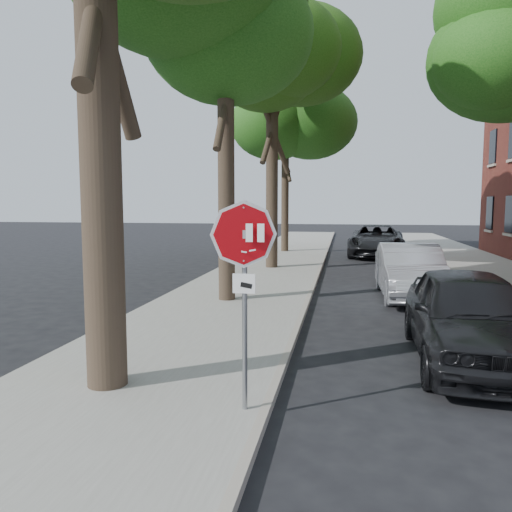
{
  "coord_description": "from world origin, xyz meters",
  "views": [
    {
      "loc": [
        0.49,
        -5.91,
        2.69
      ],
      "look_at": [
        -0.57,
        0.05,
        2.05
      ],
      "focal_mm": 35.0,
      "sensor_mm": 36.0,
      "label": 1
    }
  ],
  "objects": [
    {
      "name": "sidewalk_left",
      "position": [
        -2.5,
        12.0,
        0.06
      ],
      "size": [
        4.0,
        55.0,
        0.12
      ],
      "primitive_type": "cube",
      "color": "gray",
      "rests_on": "ground"
    },
    {
      "name": "tree_mid_b",
      "position": [
        -2.42,
        14.12,
        8.0
      ],
      "size": [
        5.88,
        5.46,
        10.36
      ],
      "color": "black",
      "rests_on": "sidewalk_left"
    },
    {
      "name": "sidewalk_right",
      "position": [
        6.0,
        12.0,
        0.06
      ],
      "size": [
        4.0,
        55.0,
        0.12
      ],
      "primitive_type": "cube",
      "color": "gray",
      "rests_on": "ground"
    },
    {
      "name": "car_d",
      "position": [
        2.12,
        20.15,
        0.8
      ],
      "size": [
        3.11,
        5.96,
        1.6
      ],
      "primitive_type": "imported",
      "rotation": [
        0.0,
        0.0,
        -0.08
      ],
      "color": "black",
      "rests_on": "ground"
    },
    {
      "name": "curb_right",
      "position": [
        3.95,
        12.0,
        0.07
      ],
      "size": [
        0.12,
        55.0,
        0.13
      ],
      "primitive_type": "cube",
      "color": "#9E9384",
      "rests_on": "ground"
    },
    {
      "name": "tree_mid_a",
      "position": [
        -2.62,
        7.12,
        7.6
      ],
      "size": [
        5.59,
        5.19,
        9.84
      ],
      "color": "black",
      "rests_on": "sidewalk_left"
    },
    {
      "name": "car_b",
      "position": [
        2.35,
        8.74,
        0.76
      ],
      "size": [
        1.71,
        4.67,
        1.53
      ],
      "primitive_type": "imported",
      "rotation": [
        0.0,
        0.0,
        0.02
      ],
      "color": "#9C9DA4",
      "rests_on": "ground"
    },
    {
      "name": "ground",
      "position": [
        0.0,
        0.0,
        0.0
      ],
      "size": [
        120.0,
        120.0,
        0.0
      ],
      "primitive_type": "plane",
      "color": "black",
      "rests_on": "ground"
    },
    {
      "name": "curb_left",
      "position": [
        -0.45,
        12.0,
        0.07
      ],
      "size": [
        0.12,
        55.0,
        0.13
      ],
      "primitive_type": "cube",
      "color": "#9E9384",
      "rests_on": "ground"
    },
    {
      "name": "stop_sign",
      "position": [
        -0.7,
        -0.03,
        1.95
      ],
      "size": [
        0.76,
        0.34,
        2.61
      ],
      "color": "gray",
      "rests_on": "sidewalk_left"
    },
    {
      "name": "car_a",
      "position": [
        2.6,
        2.89,
        0.79
      ],
      "size": [
        2.02,
        4.72,
        1.59
      ],
      "primitive_type": "imported",
      "rotation": [
        0.0,
        0.0,
        -0.03
      ],
      "color": "black",
      "rests_on": "ground"
    },
    {
      "name": "tree_far",
      "position": [
        -2.72,
        21.11,
        7.21
      ],
      "size": [
        5.29,
        4.91,
        9.33
      ],
      "color": "black",
      "rests_on": "sidewalk_left"
    }
  ]
}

